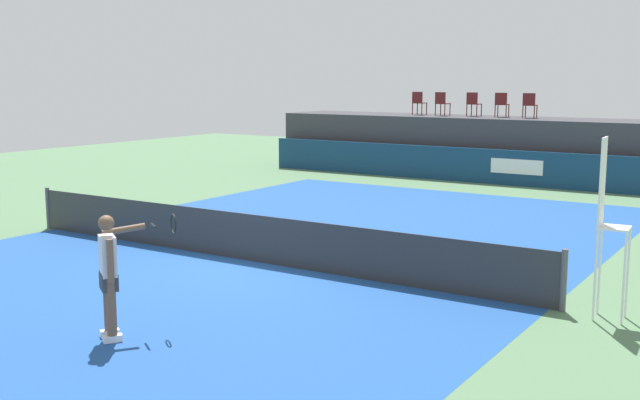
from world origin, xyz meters
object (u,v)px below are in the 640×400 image
Objects in this scene: net_post_far at (564,281)px; spectator_chair_far_right at (530,104)px; spectator_chair_far_left at (419,102)px; spectator_chair_left at (442,103)px; net_post_near at (48,208)px; tennis_player at (111,272)px; spectator_chair_center at (473,103)px; umpire_chair at (607,216)px; spectator_chair_right at (502,104)px.

spectator_chair_far_right is at bearing 109.90° from net_post_far.
spectator_chair_far_left is 1.00× the size of spectator_chair_far_right.
net_post_near is (-3.50, -15.26, -2.19)m from spectator_chair_left.
tennis_player reaches higher than net_post_near.
spectator_chair_center reaches higher than umpire_chair.
net_post_far is at bearing 0.00° from net_post_near.
net_post_near is at bearing -110.44° from spectator_chair_right.
spectator_chair_left is 0.32× the size of umpire_chair.
umpire_chair is (9.50, -15.27, -1.11)m from spectator_chair_left.
spectator_chair_far_left is at bearing 80.99° from net_post_near.
spectator_chair_left reaches higher than tennis_player.
spectator_chair_right is at bearing 69.56° from net_post_near.
umpire_chair is 2.76× the size of net_post_near.
spectator_chair_far_right is at bearing 91.76° from tennis_player.
spectator_chair_center is 0.50× the size of tennis_player.
spectator_chair_left is at bearing -178.57° from spectator_chair_far_right.
spectator_chair_far_left and spectator_chair_far_right have the same top height.
tennis_player is at bearing -136.31° from net_post_far.
tennis_player is at bearing -85.20° from spectator_chair_right.
spectator_chair_left and spectator_chair_far_right have the same top height.
spectator_chair_far_left is 1.00× the size of spectator_chair_center.
spectator_chair_far_left reaches higher than net_post_near.
spectator_chair_far_left is 0.89× the size of net_post_near.
spectator_chair_left is 3.35m from spectator_chair_far_right.
spectator_chair_far_right is at bearing 111.83° from umpire_chair.
spectator_chair_center is (2.24, 0.00, 0.00)m from spectator_chair_far_left.
spectator_chair_center is at bearing 0.09° from spectator_chair_far_left.
spectator_chair_center is at bearing -178.41° from spectator_chair_right.
spectator_chair_left is 0.89× the size of net_post_near.
spectator_chair_right is at bearing 115.03° from umpire_chair.
spectator_chair_center is 1.00× the size of spectator_chair_far_right.
spectator_chair_far_right is 0.89× the size of net_post_near.
spectator_chair_left is 1.00× the size of spectator_chair_center.
spectator_chair_right is (2.27, 0.21, 0.00)m from spectator_chair_left.
umpire_chair is at bearing -61.74° from spectator_chair_center.
spectator_chair_left is 15.81m from net_post_near.
spectator_chair_center and spectator_chair_far_right have the same top height.
spectator_chair_right is at bearing 1.59° from spectator_chair_center.
umpire_chair is at bearing -0.75° from net_post_far.
tennis_player is (0.62, -20.06, -1.73)m from spectator_chair_far_right.
spectator_chair_far_right is at bearing 1.43° from spectator_chair_left.
net_post_near is 12.40m from net_post_far.
spectator_chair_left is 0.89× the size of net_post_far.
spectator_chair_right is at bearing 113.20° from net_post_far.
net_post_far is 6.84m from tennis_player.
spectator_chair_far_left is 1.07m from spectator_chair_left.
spectator_chair_left is at bearing 120.25° from net_post_far.
spectator_chair_far_left and spectator_chair_right have the same top height.
umpire_chair is 13.04m from net_post_near.
umpire_chair is at bearing -55.68° from spectator_chair_far_left.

